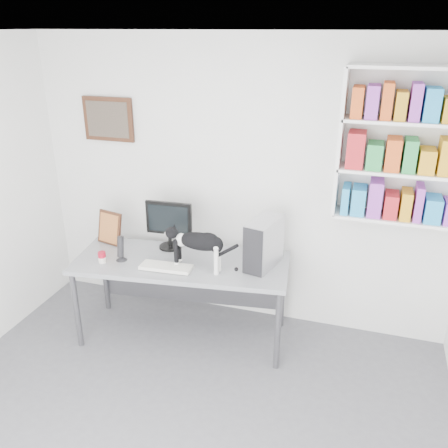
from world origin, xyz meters
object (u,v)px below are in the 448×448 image
(keyboard, at_px, (166,267))
(soup_can, at_px, (102,257))
(bookshelf, at_px, (405,147))
(speaker, at_px, (121,248))
(pc_tower, at_px, (264,243))
(leaning_print, at_px, (110,227))
(desk, at_px, (183,299))
(cat, at_px, (199,251))
(monitor, at_px, (169,225))

(keyboard, distance_m, soup_can, 0.59)
(bookshelf, relative_size, speaker, 5.26)
(pc_tower, relative_size, speaker, 1.82)
(pc_tower, relative_size, leaning_print, 1.30)
(desk, distance_m, cat, 0.63)
(leaning_print, bearing_deg, pc_tower, 13.34)
(desk, xyz_separation_m, cat, (0.21, -0.11, 0.58))
(pc_tower, height_order, cat, pc_tower)
(keyboard, xyz_separation_m, soup_can, (-0.59, -0.06, 0.03))
(speaker, xyz_separation_m, soup_can, (-0.14, -0.09, -0.07))
(cat, bearing_deg, monitor, 141.93)
(desk, bearing_deg, leaning_print, 162.32)
(cat, bearing_deg, leaning_print, 166.52)
(bookshelf, height_order, pc_tower, bookshelf)
(bookshelf, bearing_deg, leaning_print, -173.31)
(speaker, height_order, cat, cat)
(desk, height_order, speaker, speaker)
(speaker, bearing_deg, leaning_print, 138.16)
(speaker, bearing_deg, soup_can, -141.75)
(pc_tower, bearing_deg, soup_can, -151.88)
(keyboard, distance_m, pc_tower, 0.87)
(bookshelf, xyz_separation_m, desk, (-1.76, -0.44, -1.45))
(pc_tower, distance_m, cat, 0.56)
(bookshelf, relative_size, pc_tower, 2.90)
(soup_can, height_order, cat, cat)
(soup_can, bearing_deg, leaning_print, 109.23)
(leaning_print, distance_m, soup_can, 0.42)
(desk, bearing_deg, pc_tower, 3.14)
(soup_can, bearing_deg, bookshelf, 15.78)
(pc_tower, bearing_deg, bookshelf, 29.24)
(monitor, height_order, leaning_print, monitor)
(speaker, bearing_deg, monitor, 54.82)
(desk, distance_m, soup_can, 0.83)
(keyboard, bearing_deg, monitor, 104.56)
(bookshelf, height_order, desk, bookshelf)
(bookshelf, bearing_deg, soup_can, -164.22)
(monitor, relative_size, soup_can, 4.66)
(monitor, bearing_deg, leaning_print, -175.40)
(soup_can, xyz_separation_m, cat, (0.87, 0.13, 0.13))
(desk, height_order, keyboard, keyboard)
(leaning_print, xyz_separation_m, soup_can, (0.13, -0.38, -0.11))
(leaning_print, relative_size, soup_can, 3.29)
(keyboard, height_order, cat, cat)
(bookshelf, relative_size, keyboard, 2.77)
(soup_can, bearing_deg, keyboard, 5.89)
(monitor, xyz_separation_m, soup_can, (-0.45, -0.46, -0.18))
(desk, height_order, pc_tower, pc_tower)
(keyboard, height_order, soup_can, soup_can)
(desk, xyz_separation_m, monitor, (-0.20, 0.22, 0.63))
(monitor, distance_m, cat, 0.53)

